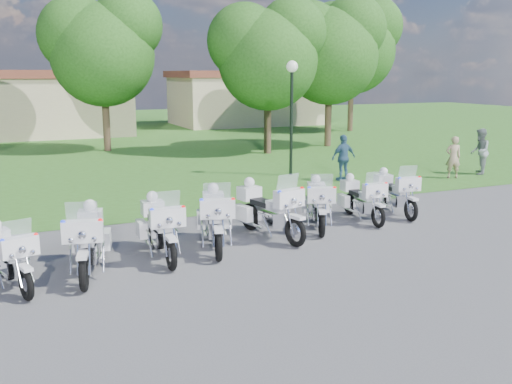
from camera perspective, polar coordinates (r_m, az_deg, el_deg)
name	(u,v)px	position (r m, az deg, el deg)	size (l,w,h in m)	color
ground	(303,237)	(13.90, 4.69, -4.52)	(100.00, 100.00, 0.00)	#4D4C51
grass_lawn	(112,133)	(39.45, -14.16, 5.75)	(100.00, 48.00, 0.01)	#335E1D
motorcycle_0	(9,256)	(11.51, -23.50, -5.89)	(1.07, 2.04, 1.41)	black
motorcycle_1	(88,240)	(11.74, -16.46, -4.61)	(1.12, 2.38, 1.62)	black
motorcycle_2	(160,226)	(12.45, -9.58, -3.42)	(0.80, 2.36, 1.58)	black
motorcycle_3	(215,218)	(12.95, -4.09, -2.58)	(1.23, 2.39, 1.64)	black
motorcycle_4	(268,209)	(13.74, 1.20, -1.70)	(1.16, 2.43, 1.65)	black
motorcycle_5	(318,203)	(14.69, 6.25, -1.10)	(1.31, 2.11, 1.52)	black
motorcycle_6	(361,198)	(15.62, 10.48, -0.60)	(0.78, 2.12, 1.43)	black
motorcycle_7	(394,192)	(16.52, 13.68, 0.00)	(0.91, 2.20, 1.48)	black
lamp_post	(292,90)	(21.97, 3.60, 10.15)	(0.44, 0.44, 4.37)	black
tree_1	(101,45)	(30.14, -15.23, 14.01)	(5.99, 5.11, 7.99)	#38281C
tree_2	(267,51)	(28.20, 1.08, 13.95)	(5.64, 4.81, 7.52)	#38281C
tree_3	(329,47)	(31.33, 7.30, 14.20)	(5.98, 5.10, 7.97)	#38281C
tree_4	(352,43)	(40.07, 9.55, 14.51)	(6.72, 5.73, 8.95)	#38281C
building_west	(12,103)	(39.79, -23.19, 8.19)	(14.56, 8.32, 4.10)	tan
building_east	(247,97)	(45.24, -0.91, 9.44)	(11.44, 7.28, 4.10)	tan
bystander_a	(453,158)	(22.72, 19.11, 3.28)	(0.58, 0.38, 1.59)	tan
bystander_b	(480,152)	(23.98, 21.47, 3.78)	(0.87, 0.68, 1.79)	gray
bystander_c	(343,158)	(21.22, 8.74, 3.39)	(1.00, 0.42, 1.70)	#33587A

